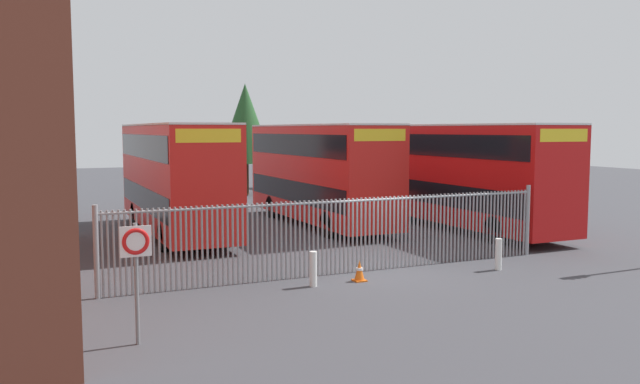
# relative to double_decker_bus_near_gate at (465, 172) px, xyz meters

# --- Properties ---
(ground_plane) EXTENTS (100.00, 100.00, 0.00)m
(ground_plane) POSITION_rel_double_decker_bus_near_gate_xyz_m (-7.30, 2.62, -2.42)
(ground_plane) COLOR #3D3D42
(palisade_fence) EXTENTS (13.86, 0.14, 2.35)m
(palisade_fence) POSITION_rel_double_decker_bus_near_gate_xyz_m (-8.34, -5.38, -1.24)
(palisade_fence) COLOR gray
(palisade_fence) RESTS_ON ground
(double_decker_bus_near_gate) EXTENTS (2.54, 10.81, 4.42)m
(double_decker_bus_near_gate) POSITION_rel_double_decker_bus_near_gate_xyz_m (0.00, 0.00, 0.00)
(double_decker_bus_near_gate) COLOR red
(double_decker_bus_near_gate) RESTS_ON ground
(double_decker_bus_behind_fence_left) EXTENTS (2.54, 10.81, 4.42)m
(double_decker_bus_behind_fence_left) POSITION_rel_double_decker_bus_near_gate_xyz_m (-11.36, 3.64, 0.00)
(double_decker_bus_behind_fence_left) COLOR red
(double_decker_bus_behind_fence_left) RESTS_ON ground
(double_decker_bus_behind_fence_right) EXTENTS (2.54, 10.81, 4.42)m
(double_decker_bus_behind_fence_right) POSITION_rel_double_decker_bus_near_gate_xyz_m (-5.00, 3.80, 0.00)
(double_decker_bus_behind_fence_right) COLOR red
(double_decker_bus_behind_fence_right) RESTS_ON ground
(double_decker_bus_far_back) EXTENTS (2.54, 10.81, 4.42)m
(double_decker_bus_far_back) POSITION_rel_double_decker_bus_near_gate_xyz_m (2.41, 17.25, 0.00)
(double_decker_bus_far_back) COLOR red
(double_decker_bus_far_back) RESTS_ON ground
(bollard_near_left) EXTENTS (0.20, 0.20, 0.95)m
(bollard_near_left) POSITION_rel_double_decker_bus_near_gate_xyz_m (-9.81, -6.47, -1.95)
(bollard_near_left) COLOR silver
(bollard_near_left) RESTS_ON ground
(bollard_center_front) EXTENTS (0.20, 0.20, 0.95)m
(bollard_center_front) POSITION_rel_double_decker_bus_near_gate_xyz_m (-3.93, -6.88, -1.95)
(bollard_center_front) COLOR silver
(bollard_center_front) RESTS_ON ground
(traffic_cone_by_gate) EXTENTS (0.34, 0.34, 0.59)m
(traffic_cone_by_gate) POSITION_rel_double_decker_bus_near_gate_xyz_m (-8.39, -6.44, -2.13)
(traffic_cone_by_gate) COLOR orange
(traffic_cone_by_gate) RESTS_ON ground
(speed_limit_sign_post) EXTENTS (0.60, 0.14, 2.40)m
(speed_limit_sign_post) POSITION_rel_double_decker_bus_near_gate_xyz_m (-14.83, -9.38, -0.65)
(speed_limit_sign_post) COLOR slate
(speed_limit_sign_post) RESTS_ON ground
(tree_tall_back) EXTENTS (3.54, 3.54, 7.13)m
(tree_tall_back) POSITION_rel_double_decker_bus_near_gate_xyz_m (-3.84, 17.82, 2.16)
(tree_tall_back) COLOR #4C3823
(tree_tall_back) RESTS_ON ground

